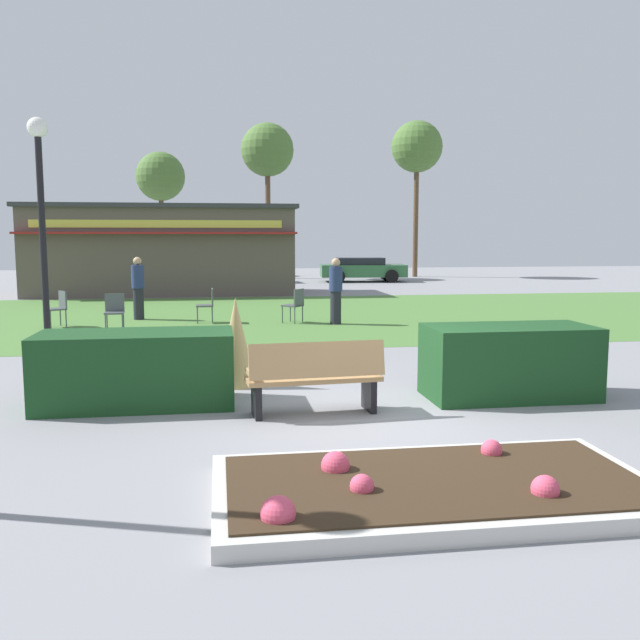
{
  "coord_description": "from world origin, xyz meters",
  "views": [
    {
      "loc": [
        -1.81,
        -8.08,
        2.23
      ],
      "look_at": [
        -0.26,
        2.33,
        0.94
      ],
      "focal_mm": 38.26,
      "sensor_mm": 36.0,
      "label": 1
    }
  ],
  "objects_px": {
    "person_standing": "(138,288)",
    "cafe_chair_east": "(208,303)",
    "food_kiosk": "(163,250)",
    "parked_car_west_slot": "(135,270)",
    "lamppost_mid": "(41,209)",
    "parked_car_east_slot": "(362,269)",
    "parked_car_center_slot": "(241,270)",
    "person_strolling": "(336,291)",
    "cafe_chair_north": "(59,306)",
    "tree_center_bg": "(267,151)",
    "cafe_chair_center": "(115,309)",
    "tree_left_bg": "(417,148)",
    "park_bench": "(315,377)",
    "cafe_chair_west": "(295,303)",
    "tree_right_bg": "(161,177)"
  },
  "relations": [
    {
      "from": "lamppost_mid",
      "to": "parked_car_east_slot",
      "type": "bearing_deg",
      "value": 63.01
    },
    {
      "from": "park_bench",
      "to": "parked_car_east_slot",
      "type": "distance_m",
      "value": 25.68
    },
    {
      "from": "parked_car_east_slot",
      "to": "tree_left_bg",
      "type": "xyz_separation_m",
      "value": [
        3.81,
        3.73,
        6.4
      ]
    },
    {
      "from": "lamppost_mid",
      "to": "parked_car_center_slot",
      "type": "height_order",
      "value": "lamppost_mid"
    },
    {
      "from": "parked_car_west_slot",
      "to": "lamppost_mid",
      "type": "bearing_deg",
      "value": -87.87
    },
    {
      "from": "cafe_chair_east",
      "to": "food_kiosk",
      "type": "bearing_deg",
      "value": 101.04
    },
    {
      "from": "food_kiosk",
      "to": "cafe_chair_east",
      "type": "xyz_separation_m",
      "value": [
        1.84,
        -9.43,
        -1.2
      ]
    },
    {
      "from": "person_standing",
      "to": "cafe_chair_east",
      "type": "bearing_deg",
      "value": 63.47
    },
    {
      "from": "parked_car_center_slot",
      "to": "tree_right_bg",
      "type": "height_order",
      "value": "tree_right_bg"
    },
    {
      "from": "lamppost_mid",
      "to": "tree_center_bg",
      "type": "bearing_deg",
      "value": 76.15
    },
    {
      "from": "cafe_chair_east",
      "to": "cafe_chair_center",
      "type": "relative_size",
      "value": 1.0
    },
    {
      "from": "park_bench",
      "to": "tree_right_bg",
      "type": "relative_size",
      "value": 0.25
    },
    {
      "from": "parked_car_center_slot",
      "to": "tree_right_bg",
      "type": "distance_m",
      "value": 10.02
    },
    {
      "from": "cafe_chair_north",
      "to": "tree_center_bg",
      "type": "distance_m",
      "value": 21.3
    },
    {
      "from": "parked_car_east_slot",
      "to": "parked_car_center_slot",
      "type": "bearing_deg",
      "value": -179.94
    },
    {
      "from": "cafe_chair_west",
      "to": "parked_car_east_slot",
      "type": "bearing_deg",
      "value": 71.99
    },
    {
      "from": "cafe_chair_west",
      "to": "tree_right_bg",
      "type": "bearing_deg",
      "value": 102.44
    },
    {
      "from": "food_kiosk",
      "to": "person_strolling",
      "type": "relative_size",
      "value": 6.07
    },
    {
      "from": "cafe_chair_center",
      "to": "cafe_chair_west",
      "type": "bearing_deg",
      "value": 11.9
    },
    {
      "from": "person_strolling",
      "to": "tree_right_bg",
      "type": "distance_m",
      "value": 25.0
    },
    {
      "from": "cafe_chair_north",
      "to": "parked_car_west_slot",
      "type": "height_order",
      "value": "parked_car_west_slot"
    },
    {
      "from": "food_kiosk",
      "to": "park_bench",
      "type": "bearing_deg",
      "value": -80.17
    },
    {
      "from": "person_standing",
      "to": "parked_car_east_slot",
      "type": "height_order",
      "value": "person_standing"
    },
    {
      "from": "lamppost_mid",
      "to": "tree_center_bg",
      "type": "distance_m",
      "value": 24.75
    },
    {
      "from": "food_kiosk",
      "to": "parked_car_west_slot",
      "type": "xyz_separation_m",
      "value": [
        -1.79,
        5.99,
        -1.09
      ]
    },
    {
      "from": "cafe_chair_east",
      "to": "cafe_chair_north",
      "type": "xyz_separation_m",
      "value": [
        -3.66,
        -0.28,
        0.0
      ]
    },
    {
      "from": "cafe_chair_east",
      "to": "cafe_chair_north",
      "type": "height_order",
      "value": "same"
    },
    {
      "from": "cafe_chair_north",
      "to": "parked_car_center_slot",
      "type": "relative_size",
      "value": 0.2
    },
    {
      "from": "lamppost_mid",
      "to": "tree_right_bg",
      "type": "bearing_deg",
      "value": 90.07
    },
    {
      "from": "parked_car_east_slot",
      "to": "tree_right_bg",
      "type": "relative_size",
      "value": 0.61
    },
    {
      "from": "park_bench",
      "to": "tree_center_bg",
      "type": "xyz_separation_m",
      "value": [
        1.51,
        28.55,
        6.24
      ]
    },
    {
      "from": "cafe_chair_east",
      "to": "person_strolling",
      "type": "distance_m",
      "value": 3.34
    },
    {
      "from": "cafe_chair_center",
      "to": "tree_left_bg",
      "type": "height_order",
      "value": "tree_left_bg"
    },
    {
      "from": "parked_car_west_slot",
      "to": "parked_car_center_slot",
      "type": "relative_size",
      "value": 1.0
    },
    {
      "from": "parked_car_west_slot",
      "to": "parked_car_center_slot",
      "type": "distance_m",
      "value": 4.98
    },
    {
      "from": "lamppost_mid",
      "to": "parked_car_east_slot",
      "type": "relative_size",
      "value": 1.0
    },
    {
      "from": "cafe_chair_east",
      "to": "parked_car_west_slot",
      "type": "bearing_deg",
      "value": 103.26
    },
    {
      "from": "cafe_chair_center",
      "to": "parked_car_center_slot",
      "type": "height_order",
      "value": "parked_car_center_slot"
    },
    {
      "from": "park_bench",
      "to": "person_standing",
      "type": "distance_m",
      "value": 11.06
    },
    {
      "from": "food_kiosk",
      "to": "tree_center_bg",
      "type": "distance_m",
      "value": 11.8
    },
    {
      "from": "park_bench",
      "to": "cafe_chair_north",
      "type": "xyz_separation_m",
      "value": [
        -5.11,
        9.28,
        0.05
      ]
    },
    {
      "from": "person_strolling",
      "to": "parked_car_west_slot",
      "type": "relative_size",
      "value": 0.39
    },
    {
      "from": "cafe_chair_center",
      "to": "parked_car_west_slot",
      "type": "bearing_deg",
      "value": 95.01
    },
    {
      "from": "parked_car_center_slot",
      "to": "tree_center_bg",
      "type": "relative_size",
      "value": 0.53
    },
    {
      "from": "cafe_chair_center",
      "to": "tree_right_bg",
      "type": "relative_size",
      "value": 0.13
    },
    {
      "from": "person_standing",
      "to": "parked_car_west_slot",
      "type": "height_order",
      "value": "person_standing"
    },
    {
      "from": "tree_center_bg",
      "to": "parked_car_east_slot",
      "type": "bearing_deg",
      "value": -38.98
    },
    {
      "from": "cafe_chair_east",
      "to": "parked_car_center_slot",
      "type": "relative_size",
      "value": 0.2
    },
    {
      "from": "parked_car_center_slot",
      "to": "food_kiosk",
      "type": "bearing_deg",
      "value": -118.09
    },
    {
      "from": "park_bench",
      "to": "food_kiosk",
      "type": "xyz_separation_m",
      "value": [
        -3.29,
        18.99,
        1.25
      ]
    }
  ]
}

